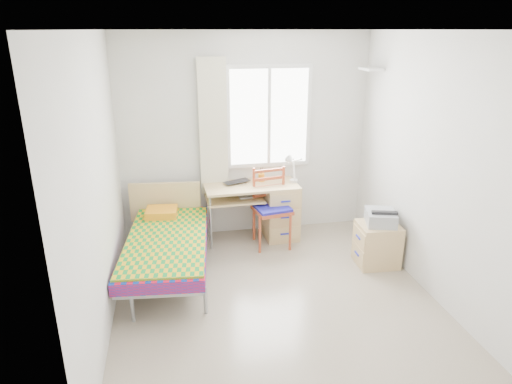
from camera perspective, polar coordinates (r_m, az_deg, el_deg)
The scene contains 17 objects.
floor at distance 4.80m, azimuth 2.44°, elevation -13.17°, with size 3.50×3.50×0.00m, color #BCAD93.
ceiling at distance 4.04m, azimuth 3.00°, elevation 19.60°, with size 3.50×3.50×0.00m, color white.
wall_back at distance 5.90m, azimuth -1.32°, elevation 6.90°, with size 3.20×3.20×0.00m, color silver.
wall_left at distance 4.18m, azimuth -19.16°, elevation 0.37°, with size 3.50×3.50×0.00m, color silver.
wall_right at distance 4.86m, azimuth 21.38°, elevation 2.74°, with size 3.50×3.50×0.00m, color silver.
window at distance 5.88m, azimuth 1.63°, elevation 9.35°, with size 1.10×0.04×1.30m.
curtain at distance 5.74m, azimuth -5.38°, elevation 8.00°, with size 0.35×0.05×1.70m, color beige.
floating_shelf at distance 5.87m, azimuth 14.21°, elevation 14.68°, with size 0.20×0.32×0.03m, color white.
bed at distance 5.18m, azimuth -11.10°, elevation -6.01°, with size 1.05×1.93×0.80m.
desk at distance 5.96m, azimuth 2.37°, elevation -2.00°, with size 1.20×0.57×0.74m.
chair at distance 5.71m, azimuth 1.96°, elevation -1.38°, with size 0.49×0.49×0.99m.
cabinet at distance 5.50m, azimuth 14.87°, elevation -6.33°, with size 0.49×0.43×0.50m.
printer at distance 5.40m, azimuth 15.31°, elevation -3.03°, with size 0.41×0.44×0.16m.
laptop at distance 5.82m, azimuth -2.15°, elevation 1.12°, with size 0.35×0.23×0.03m, color black.
pen_cup at distance 5.92m, azimuth 0.68°, elevation 1.84°, with size 0.08×0.08×0.10m, color orange.
task_lamp at distance 5.73m, azimuth 4.51°, elevation 3.29°, with size 0.23×0.32×0.41m.
book at distance 5.84m, azimuth -2.27°, elevation -0.49°, with size 0.17×0.24×0.02m, color gray.
Camera 1 is at (-0.96, -3.92, 2.60)m, focal length 32.00 mm.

